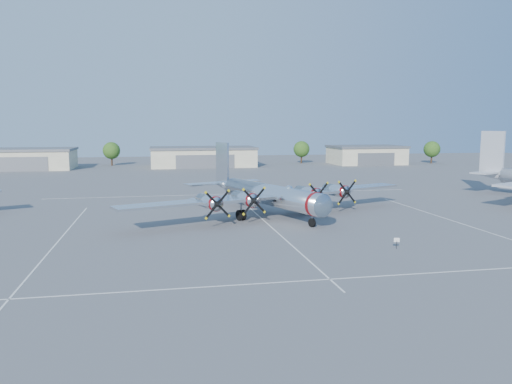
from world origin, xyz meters
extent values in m
plane|color=#5E5E60|center=(0.00, 0.00, 0.00)|extent=(260.00, 260.00, 0.00)
cube|color=silver|center=(-22.00, -5.00, 0.01)|extent=(0.15, 40.00, 0.01)
cube|color=silver|center=(0.00, -5.00, 0.01)|extent=(0.15, 40.00, 0.01)
cube|color=silver|center=(22.00, -5.00, 0.01)|extent=(0.15, 40.00, 0.01)
cube|color=silver|center=(0.00, -22.00, 0.01)|extent=(60.00, 0.15, 0.01)
cube|color=silver|center=(0.00, 25.00, 0.01)|extent=(60.00, 0.15, 0.01)
cube|color=#BBB595|center=(-45.00, 82.00, 2.40)|extent=(22.00, 14.00, 4.80)
cube|color=slate|center=(-45.00, 82.00, 5.10)|extent=(22.60, 14.60, 0.60)
cube|color=slate|center=(-45.00, 74.95, 1.80)|extent=(12.10, 0.20, 3.60)
cube|color=#BBB595|center=(0.00, 82.00, 2.40)|extent=(28.00, 14.00, 4.80)
cube|color=slate|center=(0.00, 82.00, 5.10)|extent=(28.60, 14.60, 0.60)
cube|color=slate|center=(0.00, 74.95, 1.80)|extent=(15.40, 0.20, 3.60)
cube|color=#BBB595|center=(48.00, 82.00, 2.40)|extent=(20.00, 14.00, 4.80)
cube|color=slate|center=(48.00, 82.00, 5.10)|extent=(20.60, 14.60, 0.60)
cube|color=slate|center=(48.00, 74.95, 1.80)|extent=(11.00, 0.20, 3.60)
cylinder|color=#382619|center=(-25.00, 90.00, 1.40)|extent=(0.50, 0.50, 2.80)
sphere|color=#264A15|center=(-25.00, 90.00, 4.24)|extent=(4.80, 4.80, 4.80)
cylinder|color=#382619|center=(30.00, 88.00, 1.40)|extent=(0.50, 0.50, 2.80)
sphere|color=#264A15|center=(30.00, 88.00, 4.24)|extent=(4.80, 4.80, 4.80)
cylinder|color=#382619|center=(68.00, 80.00, 1.40)|extent=(0.50, 0.50, 2.80)
sphere|color=#264A15|center=(68.00, 80.00, 4.24)|extent=(4.80, 4.80, 4.80)
cylinder|color=black|center=(9.12, -14.43, 0.39)|extent=(0.06, 0.06, 0.78)
cube|color=white|center=(9.12, -14.43, 0.83)|extent=(0.53, 0.13, 0.39)
camera|label=1|loc=(-12.22, -55.83, 11.25)|focal=35.00mm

